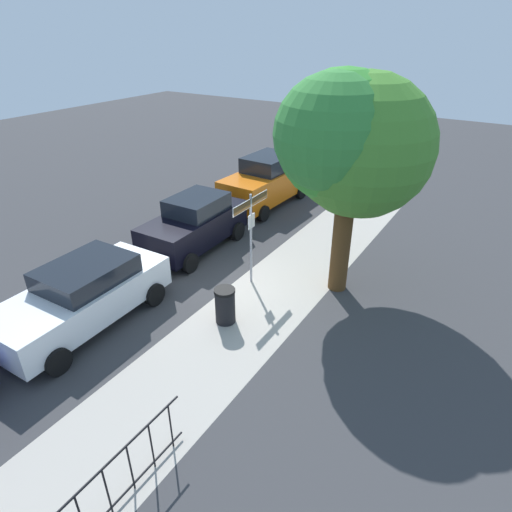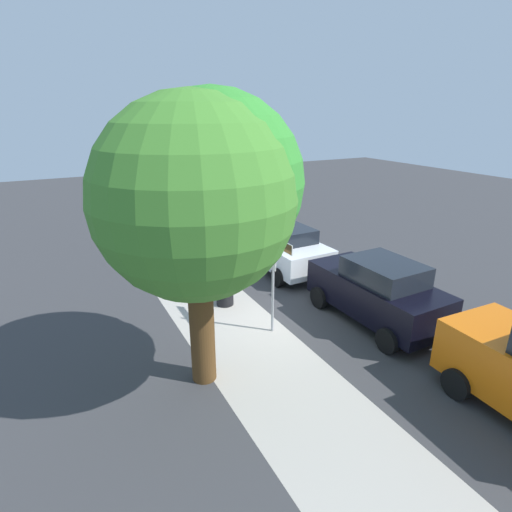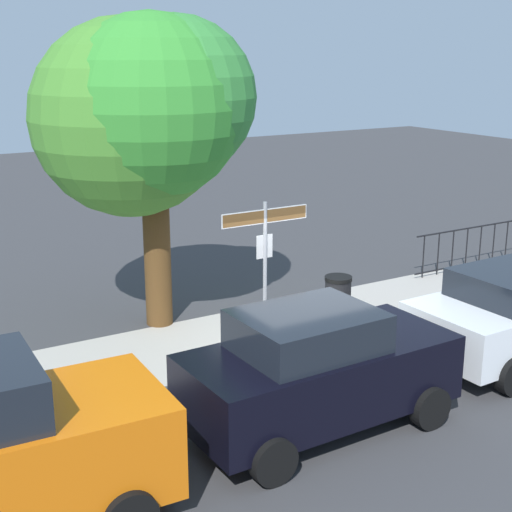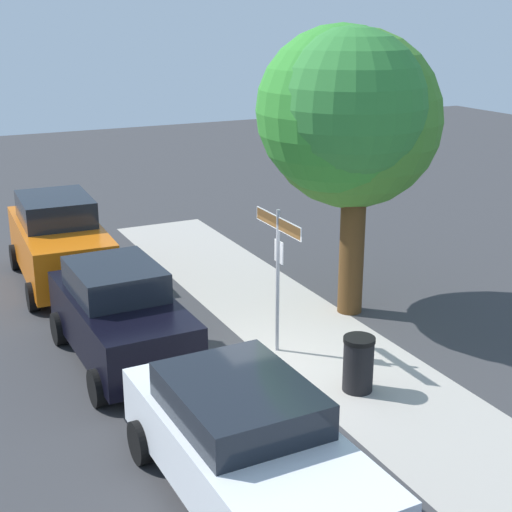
{
  "view_description": "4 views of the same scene",
  "coord_description": "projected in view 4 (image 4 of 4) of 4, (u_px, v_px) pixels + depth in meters",
  "views": [
    {
      "loc": [
        8.95,
        6.43,
        6.9
      ],
      "look_at": [
        0.58,
        1.19,
        1.55
      ],
      "focal_mm": 30.29,
      "sensor_mm": 36.0,
      "label": 1
    },
    {
      "loc": [
        -8.65,
        5.19,
        5.61
      ],
      "look_at": [
        0.38,
        0.48,
        1.89
      ],
      "focal_mm": 28.44,
      "sensor_mm": 36.0,
      "label": 2
    },
    {
      "loc": [
        -6.98,
        -10.27,
        5.33
      ],
      "look_at": [
        -0.79,
        0.06,
        1.95
      ],
      "focal_mm": 51.86,
      "sensor_mm": 36.0,
      "label": 3
    },
    {
      "loc": [
        11.23,
        -5.75,
        6.19
      ],
      "look_at": [
        -0.3,
        -0.1,
        2.01
      ],
      "focal_mm": 52.62,
      "sensor_mm": 36.0,
      "label": 4
    }
  ],
  "objects": [
    {
      "name": "car_white",
      "position": [
        247.0,
        444.0,
        9.74
      ],
      "size": [
        4.61,
        2.2,
        1.64
      ],
      "rotation": [
        0.0,
        0.0,
        0.02
      ],
      "color": "white",
      "rests_on": "ground_plane"
    },
    {
      "name": "sidewalk_strip",
      "position": [
        389.0,
        394.0,
        12.75
      ],
      "size": [
        24.0,
        2.6,
        0.0
      ],
      "primitive_type": "cube",
      "color": "#ADA59B",
      "rests_on": "ground_plane"
    },
    {
      "name": "ground_plane",
      "position": [
        268.0,
        362.0,
        13.92
      ],
      "size": [
        60.0,
        60.0,
        0.0
      ],
      "primitive_type": "plane",
      "color": "#38383A"
    },
    {
      "name": "car_black",
      "position": [
        120.0,
        315.0,
        13.69
      ],
      "size": [
        4.04,
        1.99,
        1.83
      ],
      "rotation": [
        0.0,
        0.0,
        0.02
      ],
      "color": "black",
      "rests_on": "ground_plane"
    },
    {
      "name": "shade_tree",
      "position": [
        348.0,
        114.0,
        15.06
      ],
      "size": [
        4.05,
        4.02,
        6.01
      ],
      "color": "#523519",
      "rests_on": "ground_plane"
    },
    {
      "name": "street_sign",
      "position": [
        278.0,
        249.0,
        13.8
      ],
      "size": [
        1.72,
        0.07,
        2.79
      ],
      "color": "#9EA0A5",
      "rests_on": "ground_plane"
    },
    {
      "name": "car_orange",
      "position": [
        59.0,
        241.0,
        17.73
      ],
      "size": [
        4.52,
        2.16,
        2.07
      ],
      "rotation": [
        0.0,
        0.0,
        -0.04
      ],
      "color": "orange",
      "rests_on": "ground_plane"
    },
    {
      "name": "trash_bin",
      "position": [
        358.0,
        364.0,
        12.76
      ],
      "size": [
        0.55,
        0.55,
        0.98
      ],
      "color": "black",
      "rests_on": "ground_plane"
    }
  ]
}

